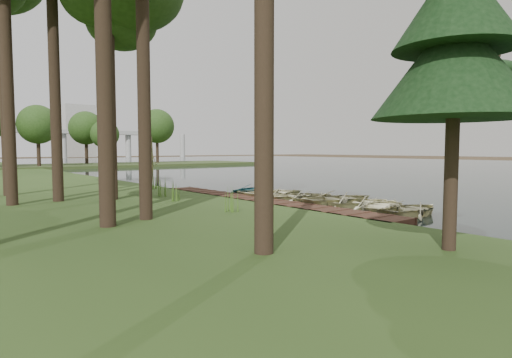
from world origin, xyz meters
TOP-DOWN VIEW (x-y plane):
  - ground at (0.00, 0.00)m, footprint 300.00×300.00m
  - water at (30.00, 20.00)m, footprint 130.00×200.00m
  - boardwalk at (-1.60, 0.00)m, footprint 1.60×16.00m
  - peninsula at (8.00, 50.00)m, footprint 50.00×14.00m
  - far_trees at (4.67, 50.00)m, footprint 45.60×5.60m
  - bridge at (12.31, 120.00)m, footprint 95.90×4.00m
  - building_a at (30.00, 140.00)m, footprint 10.00×8.00m
  - rowboat_0 at (1.07, -6.63)m, footprint 3.27×2.40m
  - rowboat_1 at (1.10, -5.37)m, footprint 3.84×3.32m
  - rowboat_2 at (1.24, -3.93)m, footprint 3.66×3.03m
  - rowboat_3 at (1.06, -2.88)m, footprint 4.25×3.38m
  - rowboat_4 at (1.23, -1.13)m, footprint 3.29×2.57m
  - rowboat_5 at (0.72, -0.40)m, footprint 3.83×3.20m
  - rowboat_6 at (0.72, 1.39)m, footprint 3.86×3.05m
  - rowboat_7 at (0.88, 2.49)m, footprint 3.61×3.03m
  - rowboat_8 at (1.26, 3.86)m, footprint 3.62×3.00m
  - stored_rowboat at (-4.54, 5.92)m, footprint 3.86×3.66m
  - tree_4 at (-7.19, 4.23)m, footprint 4.31×4.31m
  - pine_tree at (-4.57, -11.11)m, footprint 3.80×3.80m
  - reeds_0 at (-5.11, -2.59)m, footprint 0.60×0.60m
  - reeds_1 at (-5.10, 1.90)m, footprint 0.60×0.60m
  - reeds_2 at (-4.71, 3.97)m, footprint 0.60×0.60m
  - reeds_3 at (-3.21, 8.26)m, footprint 0.60×0.60m

SIDE VIEW (x-z plane):
  - ground at x=0.00m, z-range 0.00..0.00m
  - water at x=30.00m, z-range 0.00..0.05m
  - boardwalk at x=-1.60m, z-range 0.00..0.30m
  - peninsula at x=8.00m, z-range 0.00..0.45m
  - rowboat_4 at x=1.23m, z-range 0.05..0.67m
  - rowboat_7 at x=0.88m, z-range 0.05..0.69m
  - rowboat_8 at x=1.26m, z-range 0.05..0.70m
  - rowboat_2 at x=1.24m, z-range 0.05..0.71m
  - rowboat_0 at x=1.07m, z-range 0.05..0.71m
  - rowboat_1 at x=1.10m, z-range 0.05..0.72m
  - rowboat_5 at x=0.72m, z-range 0.05..0.73m
  - rowboat_6 at x=0.72m, z-range 0.05..0.77m
  - rowboat_3 at x=1.06m, z-range 0.05..0.84m
  - stored_rowboat at x=-4.54m, z-range 0.30..0.95m
  - reeds_0 at x=-5.11m, z-range 0.30..1.22m
  - reeds_1 at x=-5.10m, z-range 0.30..1.23m
  - reeds_3 at x=-3.21m, z-range 0.30..1.36m
  - reeds_2 at x=-4.71m, z-range 0.30..1.39m
  - pine_tree at x=-4.57m, z-range 1.37..9.63m
  - far_trees at x=4.67m, z-range 2.03..10.83m
  - bridge at x=12.31m, z-range 2.78..11.38m
  - building_a at x=30.00m, z-range 0.00..18.00m
  - tree_4 at x=-7.19m, z-range 3.84..14.81m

